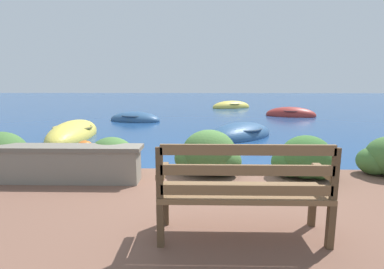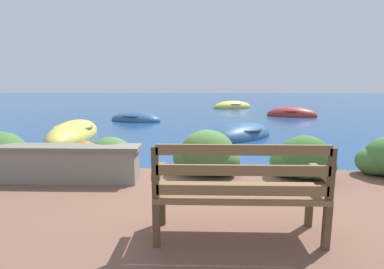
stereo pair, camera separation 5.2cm
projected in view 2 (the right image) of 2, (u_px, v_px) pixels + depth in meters
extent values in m
plane|color=navy|center=(198.00, 181.00, 5.05)|extent=(80.00, 80.00, 0.00)
cube|color=brown|center=(162.00, 205.00, 3.04)|extent=(0.06, 0.06, 0.40)
cube|color=brown|center=(309.00, 207.00, 3.00)|extent=(0.06, 0.06, 0.40)
cube|color=brown|center=(156.00, 225.00, 2.62)|extent=(0.06, 0.06, 0.40)
cube|color=brown|center=(327.00, 227.00, 2.58)|extent=(0.06, 0.06, 0.40)
cube|color=brown|center=(239.00, 193.00, 2.77)|extent=(1.54, 0.48, 0.05)
cube|color=brown|center=(242.00, 190.00, 2.54)|extent=(1.46, 0.04, 0.09)
cube|color=brown|center=(243.00, 170.00, 2.51)|extent=(1.46, 0.04, 0.09)
cube|color=brown|center=(243.00, 150.00, 2.48)|extent=(1.46, 0.04, 0.09)
cube|color=brown|center=(155.00, 173.00, 2.54)|extent=(0.06, 0.04, 0.45)
cube|color=brown|center=(331.00, 174.00, 2.50)|extent=(0.06, 0.04, 0.45)
cube|color=brown|center=(159.00, 171.00, 2.75)|extent=(0.07, 0.43, 0.05)
cube|color=brown|center=(321.00, 172.00, 2.71)|extent=(0.07, 0.43, 0.05)
cube|color=gray|center=(68.00, 165.00, 4.35)|extent=(2.03, 0.35, 0.47)
cube|color=#6C655B|center=(66.00, 148.00, 4.30)|extent=(2.14, 0.39, 0.06)
ellipsoid|color=#426B33|center=(0.00, 153.00, 4.64)|extent=(0.80, 0.72, 0.68)
ellipsoid|color=#426B33|center=(12.00, 162.00, 4.62)|extent=(0.56, 0.51, 0.44)
ellipsoid|color=#426B33|center=(110.00, 157.00, 4.59)|extent=(0.72, 0.64, 0.61)
ellipsoid|color=#426B33|center=(99.00, 161.00, 4.67)|extent=(0.54, 0.48, 0.43)
ellipsoid|color=#426B33|center=(122.00, 164.00, 4.57)|extent=(0.50, 0.45, 0.39)
ellipsoid|color=#426B33|center=(207.00, 153.00, 4.64)|extent=(0.84, 0.75, 0.71)
ellipsoid|color=#426B33|center=(193.00, 158.00, 4.72)|extent=(0.63, 0.56, 0.50)
ellipsoid|color=#426B33|center=(221.00, 161.00, 4.61)|extent=(0.59, 0.53, 0.46)
ellipsoid|color=#38662D|center=(305.00, 157.00, 4.47)|extent=(0.77, 0.69, 0.65)
ellipsoid|color=#38662D|center=(289.00, 162.00, 4.55)|extent=(0.58, 0.52, 0.46)
ellipsoid|color=#38662D|center=(318.00, 165.00, 4.45)|extent=(0.54, 0.48, 0.42)
ellipsoid|color=#426B33|center=(374.00, 161.00, 4.67)|extent=(0.54, 0.49, 0.43)
ellipsoid|color=#DBC64C|center=(74.00, 135.00, 9.11)|extent=(1.38, 3.27, 0.86)
torus|color=olive|center=(73.00, 127.00, 9.06)|extent=(1.24, 1.24, 0.07)
cube|color=#846647|center=(68.00, 131.00, 8.60)|extent=(0.92, 0.19, 0.04)
cube|color=#846647|center=(78.00, 126.00, 9.46)|extent=(0.92, 0.19, 0.04)
ellipsoid|color=#2D517A|center=(240.00, 135.00, 9.04)|extent=(2.70, 2.69, 0.78)
torus|color=#2D4157|center=(240.00, 128.00, 9.01)|extent=(1.82, 1.82, 0.07)
cube|color=#846647|center=(248.00, 128.00, 9.27)|extent=(0.80, 0.81, 0.04)
cube|color=#846647|center=(233.00, 130.00, 8.80)|extent=(0.80, 0.81, 0.04)
ellipsoid|color=#2D517A|center=(136.00, 120.00, 12.81)|extent=(2.49, 1.73, 0.70)
torus|color=#2D4157|center=(136.00, 115.00, 12.77)|extent=(1.44, 1.44, 0.07)
cube|color=#846647|center=(129.00, 116.00, 12.88)|extent=(0.37, 0.91, 0.04)
cube|color=#846647|center=(142.00, 116.00, 12.69)|extent=(0.37, 0.91, 0.04)
ellipsoid|color=#9E2D28|center=(291.00, 115.00, 14.52)|extent=(2.53, 1.66, 0.80)
torus|color=brown|center=(292.00, 111.00, 14.49)|extent=(1.27, 1.27, 0.07)
cube|color=#846647|center=(299.00, 112.00, 14.38)|extent=(0.36, 0.79, 0.04)
cube|color=#846647|center=(285.00, 111.00, 14.59)|extent=(0.36, 0.79, 0.04)
ellipsoid|color=#DBC64C|center=(232.00, 107.00, 19.18)|extent=(2.83, 2.05, 0.81)
torus|color=olive|center=(232.00, 104.00, 19.14)|extent=(1.52, 1.52, 0.07)
cube|color=#846647|center=(238.00, 104.00, 19.28)|extent=(0.46, 0.90, 0.04)
cube|color=#846647|center=(228.00, 104.00, 19.03)|extent=(0.46, 0.90, 0.04)
sphere|color=orange|center=(85.00, 150.00, 7.03)|extent=(0.45, 0.45, 0.45)
torus|color=navy|center=(85.00, 150.00, 7.03)|extent=(0.50, 0.50, 0.05)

